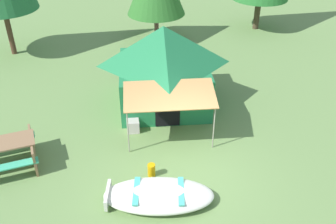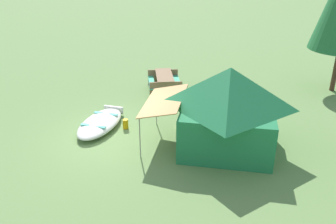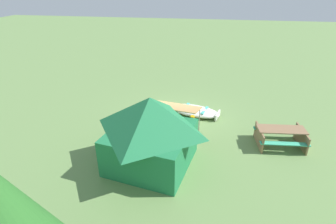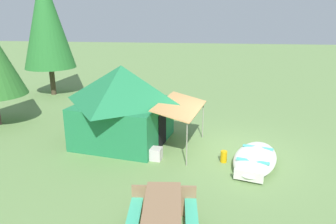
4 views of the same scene
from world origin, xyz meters
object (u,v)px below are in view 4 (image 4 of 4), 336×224
at_px(cooler_box, 153,153).
at_px(canvas_cabin_tent, 123,103).
at_px(picnic_table, 162,220).
at_px(beached_rowboat, 255,158).
at_px(pine_tree_back_right, 46,20).
at_px(fuel_can, 224,157).

bearing_deg(cooler_box, canvas_cabin_tent, 43.46).
relative_size(picnic_table, cooler_box, 3.59).
xyz_separation_m(canvas_cabin_tent, picnic_table, (-5.10, -2.12, -0.92)).
distance_m(picnic_table, cooler_box, 3.88).
bearing_deg(beached_rowboat, cooler_box, 90.29).
xyz_separation_m(canvas_cabin_tent, cooler_box, (-1.33, -1.26, -1.23)).
relative_size(canvas_cabin_tent, pine_tree_back_right, 0.71).
relative_size(picnic_table, pine_tree_back_right, 0.31).
bearing_deg(picnic_table, cooler_box, 12.79).
xyz_separation_m(beached_rowboat, canvas_cabin_tent, (1.31, 4.42, 1.23)).
relative_size(picnic_table, fuel_can, 5.75).
height_order(beached_rowboat, picnic_table, picnic_table).
height_order(canvas_cabin_tent, picnic_table, canvas_cabin_tent).
height_order(canvas_cabin_tent, fuel_can, canvas_cabin_tent).
bearing_deg(fuel_can, picnic_table, 160.36).
distance_m(beached_rowboat, picnic_table, 4.44).
xyz_separation_m(beached_rowboat, pine_tree_back_right, (7.62, 10.19, 3.89)).
bearing_deg(fuel_can, canvas_cabin_tent, 70.11).
xyz_separation_m(picnic_table, cooler_box, (3.77, 0.86, -0.31)).
relative_size(cooler_box, pine_tree_back_right, 0.09).
bearing_deg(picnic_table, fuel_can, -19.64).
xyz_separation_m(canvas_cabin_tent, pine_tree_back_right, (6.31, 5.76, 2.66)).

